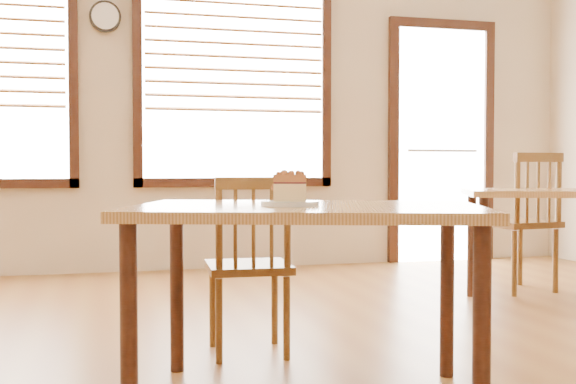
# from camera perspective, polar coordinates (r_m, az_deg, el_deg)

# --- Properties ---
(window_right) EXTENTS (1.76, 0.10, 1.96)m
(window_right) POSITION_cam_1_polar(r_m,az_deg,el_deg) (6.43, -4.22, 10.16)
(window_right) COLOR white
(window_right) RESTS_ON room_shell
(entry_door) EXTENTS (1.08, 0.06, 2.29)m
(entry_door) POSITION_cam_1_polar(r_m,az_deg,el_deg) (7.04, 12.03, 4.39)
(entry_door) COLOR white
(entry_door) RESTS_ON ground
(wall_clock) EXTENTS (0.26, 0.05, 0.26)m
(wall_clock) POSITION_cam_1_polar(r_m,az_deg,el_deg) (6.37, -14.25, 13.30)
(wall_clock) COLOR black
(wall_clock) RESTS_ON room_shell
(cafe_table_main) EXTENTS (1.52, 1.25, 0.75)m
(cafe_table_main) POSITION_cam_1_polar(r_m,az_deg,el_deg) (2.74, 1.50, -2.91)
(cafe_table_main) COLOR tan
(cafe_table_main) RESTS_ON ground
(cafe_chair_main) EXTENTS (0.41, 0.41, 0.86)m
(cafe_chair_main) POSITION_cam_1_polar(r_m,az_deg,el_deg) (3.44, -3.07, -5.73)
(cafe_chair_main) COLOR brown
(cafe_chair_main) RESTS_ON ground
(cafe_table_second) EXTENTS (1.25, 1.06, 0.75)m
(cafe_table_second) POSITION_cam_1_polar(r_m,az_deg,el_deg) (4.92, 20.06, -1.16)
(cafe_table_second) COLOR tan
(cafe_table_second) RESTS_ON ground
(cafe_chair_second) EXTENTS (0.51, 0.51, 1.01)m
(cafe_chair_second) POSITION_cam_1_polar(r_m,az_deg,el_deg) (5.44, 18.01, -2.19)
(cafe_chair_second) COLOR brown
(cafe_chair_second) RESTS_ON ground
(plate) EXTENTS (0.22, 0.22, 0.02)m
(plate) POSITION_cam_1_polar(r_m,az_deg,el_deg) (2.70, 0.17, -0.92)
(plate) COLOR white
(plate) RESTS_ON cafe_table_main
(cake_slice) EXTENTS (0.14, 0.12, 0.12)m
(cake_slice) POSITION_cam_1_polar(r_m,az_deg,el_deg) (2.70, 0.14, 0.46)
(cake_slice) COLOR #FBD88D
(cake_slice) RESTS_ON plate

